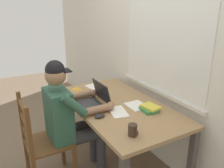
% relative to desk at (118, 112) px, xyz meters
% --- Properties ---
extents(ground_plane, '(8.00, 8.00, 0.00)m').
position_rel_desk_xyz_m(ground_plane, '(0.00, 0.00, -0.65)').
color(ground_plane, brown).
extents(back_wall, '(6.00, 0.08, 2.60)m').
position_rel_desk_xyz_m(back_wall, '(0.00, 0.49, 0.65)').
color(back_wall, silver).
rests_on(back_wall, ground).
extents(desk, '(1.52, 0.83, 0.74)m').
position_rel_desk_xyz_m(desk, '(0.00, 0.00, 0.00)').
color(desk, '#9E7A51').
rests_on(desk, ground).
extents(seated_person, '(0.50, 0.60, 1.25)m').
position_rel_desk_xyz_m(seated_person, '(-0.10, -0.49, 0.04)').
color(seated_person, '#2D5642').
rests_on(seated_person, ground).
extents(wooden_chair, '(0.42, 0.42, 0.95)m').
position_rel_desk_xyz_m(wooden_chair, '(-0.10, -0.77, -0.18)').
color(wooden_chair, brown).
rests_on(wooden_chair, ground).
extents(laptop, '(0.33, 0.29, 0.23)m').
position_rel_desk_xyz_m(laptop, '(-0.11, -0.21, 0.14)').
color(laptop, '#232328').
rests_on(laptop, desk).
extents(computer_mouse, '(0.06, 0.10, 0.03)m').
position_rel_desk_xyz_m(computer_mouse, '(0.18, -0.30, 0.10)').
color(computer_mouse, '#232328').
rests_on(computer_mouse, desk).
extents(coffee_mug_white, '(0.11, 0.08, 0.10)m').
position_rel_desk_xyz_m(coffee_mug_white, '(-0.34, -0.04, 0.14)').
color(coffee_mug_white, silver).
rests_on(coffee_mug_white, desk).
extents(coffee_mug_dark, '(0.11, 0.07, 0.10)m').
position_rel_desk_xyz_m(coffee_mug_dark, '(0.58, -0.21, 0.14)').
color(coffee_mug_dark, '#38281E').
rests_on(coffee_mug_dark, desk).
extents(book_stack_main, '(0.19, 0.17, 0.05)m').
position_rel_desk_xyz_m(book_stack_main, '(0.29, 0.19, 0.11)').
color(book_stack_main, '#38844C').
rests_on(book_stack_main, desk).
extents(paper_pile_near_laptop, '(0.28, 0.20, 0.01)m').
position_rel_desk_xyz_m(paper_pile_near_laptop, '(0.16, -0.09, 0.09)').
color(paper_pile_near_laptop, white).
rests_on(paper_pile_near_laptop, desk).
extents(paper_pile_back_corner, '(0.22, 0.19, 0.01)m').
position_rel_desk_xyz_m(paper_pile_back_corner, '(0.13, 0.15, 0.09)').
color(paper_pile_back_corner, white).
rests_on(paper_pile_back_corner, desk).
extents(paper_pile_side, '(0.27, 0.22, 0.01)m').
position_rel_desk_xyz_m(paper_pile_side, '(-0.57, 0.03, 0.09)').
color(paper_pile_side, white).
rests_on(paper_pile_side, desk).
extents(landscape_photo_print, '(0.15, 0.12, 0.00)m').
position_rel_desk_xyz_m(landscape_photo_print, '(-0.61, -0.21, 0.09)').
color(landscape_photo_print, gold).
rests_on(landscape_photo_print, desk).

